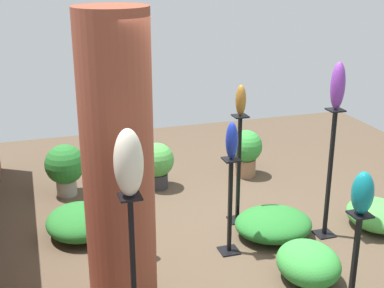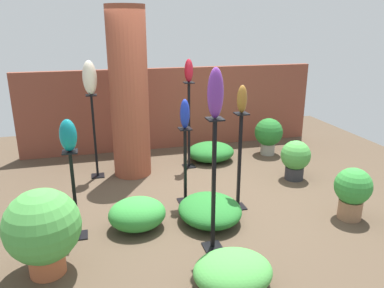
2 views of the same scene
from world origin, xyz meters
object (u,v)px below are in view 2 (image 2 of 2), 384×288
pedestal_teal (75,199)px  art_vase_cobalt (185,114)px  pedestal_cobalt (185,169)px  pedestal_ivory (95,140)px  potted_plant_front_right (353,190)px  potted_plant_walkway_edge (295,158)px  potted_plant_mid_left (43,228)px  brick_pillar (129,94)px  pedestal_violet (214,191)px  art_vase_bronze (242,99)px  art_vase_ruby (189,71)px  art_vase_violet (215,93)px  art_vase_ivory (90,78)px  art_vase_teal (68,135)px  pedestal_bronze (239,166)px  potted_plant_near_pillar (269,134)px  pedestal_ruby (189,129)px

pedestal_teal → art_vase_cobalt: (1.39, 0.53, 0.76)m
pedestal_cobalt → art_vase_cobalt: art_vase_cobalt is taller
pedestal_ivory → pedestal_cobalt: 1.66m
art_vase_cobalt → potted_plant_front_right: (1.86, -0.96, -0.85)m
potted_plant_walkway_edge → art_vase_cobalt: bearing=-170.2°
pedestal_ivory → potted_plant_mid_left: bearing=-102.8°
pedestal_teal → art_vase_cobalt: size_ratio=2.72×
brick_pillar → pedestal_violet: size_ratio=1.79×
art_vase_bronze → art_vase_ruby: bearing=98.8°
art_vase_ruby → art_vase_violet: size_ratio=0.74×
pedestal_teal → art_vase_ivory: art_vase_ivory is taller
pedestal_teal → art_vase_bronze: art_vase_bronze is taller
pedestal_ivory → pedestal_violet: (1.14, -2.35, 0.06)m
art_vase_violet → potted_plant_front_right: (1.84, 0.17, -1.31)m
potted_plant_mid_left → potted_plant_walkway_edge: potted_plant_mid_left is taller
art_vase_teal → potted_plant_front_right: bearing=-7.6°
brick_pillar → pedestal_ivory: brick_pillar is taller
art_vase_cobalt → potted_plant_front_right: bearing=-27.4°
pedestal_ivory → pedestal_bronze: 2.34m
pedestal_violet → art_vase_ivory: 2.76m
pedestal_violet → potted_plant_near_pillar: pedestal_violet is taller
art_vase_bronze → potted_plant_walkway_edge: (1.20, 0.66, -1.10)m
pedestal_ivory → art_vase_bronze: 2.49m
pedestal_violet → potted_plant_mid_left: 1.68m
brick_pillar → pedestal_cobalt: brick_pillar is taller
brick_pillar → potted_plant_front_right: size_ratio=3.91×
brick_pillar → pedestal_cobalt: bearing=-64.8°
pedestal_teal → brick_pillar: bearing=64.7°
potted_plant_front_right → pedestal_ivory: bearing=143.8°
art_vase_bronze → pedestal_ivory: bearing=138.2°
art_vase_ruby → potted_plant_near_pillar: (1.56, 0.24, -1.22)m
potted_plant_mid_left → pedestal_ruby: bearing=49.4°
pedestal_cobalt → pedestal_violet: size_ratio=0.72×
art_vase_teal → pedestal_bronze: bearing=5.3°
pedestal_cobalt → art_vase_cobalt: bearing=0.0°
brick_pillar → pedestal_bronze: brick_pillar is taller
pedestal_teal → pedestal_ruby: (1.76, 1.78, 0.19)m
art_vase_violet → art_vase_bronze: (0.61, 0.79, -0.24)m
potted_plant_mid_left → potted_plant_front_right: 3.52m
pedestal_violet → art_vase_cobalt: pedestal_violet is taller
pedestal_ruby → pedestal_cobalt: bearing=-106.9°
art_vase_bronze → pedestal_ruby: bearing=98.8°
brick_pillar → art_vase_teal: size_ratio=7.38×
pedestal_ivory → art_vase_ruby: size_ratio=3.61×
art_vase_cobalt → potted_plant_mid_left: bearing=-145.8°
pedestal_teal → art_vase_ruby: (1.76, 1.78, 1.14)m
art_vase_ivory → art_vase_cobalt: (1.12, -1.22, -0.33)m
potted_plant_near_pillar → art_vase_ruby: bearing=-171.3°
pedestal_bronze → art_vase_bronze: bearing=0.0°
pedestal_violet → art_vase_cobalt: size_ratio=3.82×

